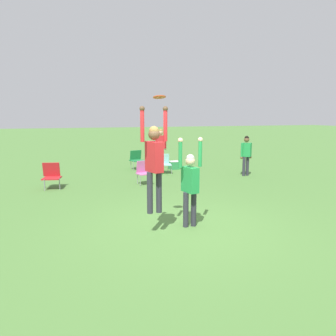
{
  "coord_description": "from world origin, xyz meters",
  "views": [
    {
      "loc": [
        -2.6,
        -6.32,
        2.43
      ],
      "look_at": [
        -0.24,
        0.27,
        1.3
      ],
      "focal_mm": 35.0,
      "sensor_mm": 36.0,
      "label": 1
    }
  ],
  "objects_px": {
    "camping_chair_2": "(137,158)",
    "cooler_box": "(174,165)",
    "camping_chair_3": "(164,162)",
    "person_spectator_near": "(161,144)",
    "camping_chair_1": "(52,174)",
    "person_spectator_far": "(246,152)",
    "frisbee": "(159,97)",
    "camping_chair_0": "(143,171)",
    "person_defending": "(190,181)",
    "person_jumping": "(154,157)"
  },
  "relations": [
    {
      "from": "camping_chair_3",
      "to": "frisbee",
      "type": "bearing_deg",
      "value": 83.83
    },
    {
      "from": "person_defending",
      "to": "person_spectator_far",
      "type": "bearing_deg",
      "value": 125.08
    },
    {
      "from": "camping_chair_1",
      "to": "cooler_box",
      "type": "height_order",
      "value": "camping_chair_1"
    },
    {
      "from": "camping_chair_0",
      "to": "camping_chair_1",
      "type": "bearing_deg",
      "value": -18.3
    },
    {
      "from": "camping_chair_2",
      "to": "cooler_box",
      "type": "distance_m",
      "value": 1.74
    },
    {
      "from": "person_defending",
      "to": "frisbee",
      "type": "relative_size",
      "value": 7.41
    },
    {
      "from": "camping_chair_0",
      "to": "person_spectator_near",
      "type": "height_order",
      "value": "person_spectator_near"
    },
    {
      "from": "camping_chair_1",
      "to": "person_spectator_near",
      "type": "relative_size",
      "value": 0.48
    },
    {
      "from": "camping_chair_1",
      "to": "person_spectator_far",
      "type": "height_order",
      "value": "person_spectator_far"
    },
    {
      "from": "frisbee",
      "to": "camping_chair_0",
      "type": "xyz_separation_m",
      "value": [
        0.9,
        4.61,
        -2.32
      ]
    },
    {
      "from": "camping_chair_1",
      "to": "cooler_box",
      "type": "bearing_deg",
      "value": -142.58
    },
    {
      "from": "camping_chair_3",
      "to": "person_defending",
      "type": "bearing_deg",
      "value": 89.38
    },
    {
      "from": "person_defending",
      "to": "cooler_box",
      "type": "xyz_separation_m",
      "value": [
        2.43,
        7.39,
        -0.84
      ]
    },
    {
      "from": "cooler_box",
      "to": "camping_chair_0",
      "type": "bearing_deg",
      "value": -129.27
    },
    {
      "from": "person_jumping",
      "to": "person_spectator_far",
      "type": "height_order",
      "value": "person_jumping"
    },
    {
      "from": "camping_chair_2",
      "to": "cooler_box",
      "type": "bearing_deg",
      "value": 145.84
    },
    {
      "from": "person_jumping",
      "to": "frisbee",
      "type": "xyz_separation_m",
      "value": [
        0.2,
        0.27,
        1.2
      ]
    },
    {
      "from": "person_defending",
      "to": "camping_chair_1",
      "type": "distance_m",
      "value": 5.85
    },
    {
      "from": "frisbee",
      "to": "person_spectator_far",
      "type": "bearing_deg",
      "value": 42.43
    },
    {
      "from": "camping_chair_2",
      "to": "camping_chair_3",
      "type": "relative_size",
      "value": 1.05
    },
    {
      "from": "person_defending",
      "to": "frisbee",
      "type": "bearing_deg",
      "value": -109.6
    },
    {
      "from": "camping_chair_3",
      "to": "person_jumping",
      "type": "bearing_deg",
      "value": 83.04
    },
    {
      "from": "person_jumping",
      "to": "cooler_box",
      "type": "xyz_separation_m",
      "value": [
        3.3,
        7.57,
        -1.41
      ]
    },
    {
      "from": "person_defending",
      "to": "frisbee",
      "type": "height_order",
      "value": "frisbee"
    },
    {
      "from": "camping_chair_1",
      "to": "camping_chair_2",
      "type": "xyz_separation_m",
      "value": [
        3.67,
        2.92,
        0.02
      ]
    },
    {
      "from": "person_defending",
      "to": "camping_chair_2",
      "type": "bearing_deg",
      "value": 162.34
    },
    {
      "from": "frisbee",
      "to": "person_spectator_far",
      "type": "height_order",
      "value": "frisbee"
    },
    {
      "from": "person_defending",
      "to": "camping_chair_3",
      "type": "height_order",
      "value": "person_defending"
    },
    {
      "from": "camping_chair_3",
      "to": "cooler_box",
      "type": "xyz_separation_m",
      "value": [
        0.77,
        0.83,
        -0.28
      ]
    },
    {
      "from": "frisbee",
      "to": "person_spectator_near",
      "type": "relative_size",
      "value": 0.15
    },
    {
      "from": "frisbee",
      "to": "camping_chair_2",
      "type": "relative_size",
      "value": 0.31
    },
    {
      "from": "camping_chair_1",
      "to": "person_spectator_far",
      "type": "xyz_separation_m",
      "value": [
        7.42,
        -0.2,
        0.48
      ]
    },
    {
      "from": "person_spectator_near",
      "to": "person_spectator_far",
      "type": "height_order",
      "value": "person_spectator_near"
    },
    {
      "from": "frisbee",
      "to": "person_spectator_near",
      "type": "xyz_separation_m",
      "value": [
        2.8,
        8.33,
        -1.71
      ]
    },
    {
      "from": "camping_chair_3",
      "to": "camping_chair_1",
      "type": "bearing_deg",
      "value": 31.77
    },
    {
      "from": "camping_chair_3",
      "to": "person_spectator_near",
      "type": "distance_m",
      "value": 2.02
    },
    {
      "from": "camping_chair_0",
      "to": "camping_chair_3",
      "type": "bearing_deg",
      "value": -138.67
    },
    {
      "from": "person_spectator_far",
      "to": "camping_chair_2",
      "type": "bearing_deg",
      "value": -174.47
    },
    {
      "from": "camping_chair_0",
      "to": "person_spectator_far",
      "type": "bearing_deg",
      "value": 171.19
    },
    {
      "from": "camping_chair_1",
      "to": "person_spectator_far",
      "type": "relative_size",
      "value": 0.53
    },
    {
      "from": "camping_chair_1",
      "to": "camping_chair_3",
      "type": "distance_m",
      "value": 4.73
    },
    {
      "from": "cooler_box",
      "to": "camping_chair_3",
      "type": "bearing_deg",
      "value": -133.05
    },
    {
      "from": "person_jumping",
      "to": "person_spectator_near",
      "type": "relative_size",
      "value": 1.21
    },
    {
      "from": "camping_chair_1",
      "to": "camping_chair_3",
      "type": "xyz_separation_m",
      "value": [
        4.5,
        1.48,
        -0.01
      ]
    },
    {
      "from": "camping_chair_3",
      "to": "person_spectator_near",
      "type": "relative_size",
      "value": 0.45
    },
    {
      "from": "camping_chair_1",
      "to": "camping_chair_0",
      "type": "bearing_deg",
      "value": -173.29
    },
    {
      "from": "person_defending",
      "to": "person_spectator_near",
      "type": "relative_size",
      "value": 1.1
    },
    {
      "from": "person_jumping",
      "to": "person_defending",
      "type": "relative_size",
      "value": 1.1
    },
    {
      "from": "frisbee",
      "to": "camping_chair_3",
      "type": "height_order",
      "value": "frisbee"
    },
    {
      "from": "person_defending",
      "to": "camping_chair_3",
      "type": "relative_size",
      "value": 2.43
    }
  ]
}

